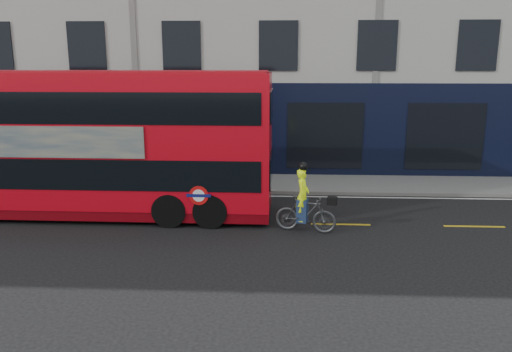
{
  "coord_description": "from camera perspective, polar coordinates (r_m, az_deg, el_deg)",
  "views": [
    {
      "loc": [
        6.15,
        -13.12,
        4.81
      ],
      "look_at": [
        5.39,
        1.86,
        1.41
      ],
      "focal_mm": 35.0,
      "sensor_mm": 36.0,
      "label": 1
    }
  ],
  "objects": [
    {
      "name": "road_edge_line",
      "position": [
        19.46,
        -15.63,
        -2.0
      ],
      "size": [
        58.0,
        0.1,
        0.01
      ],
      "primitive_type": "cube",
      "color": "silver",
      "rests_on": "ground"
    },
    {
      "name": "building_terrace",
      "position": [
        26.92,
        -10.88,
        18.29
      ],
      "size": [
        50.0,
        10.07,
        15.0
      ],
      "color": "#A7A59E",
      "rests_on": "ground"
    },
    {
      "name": "kerb",
      "position": [
        19.72,
        -15.37,
        -1.61
      ],
      "size": [
        60.0,
        0.12,
        0.13
      ],
      "primitive_type": "cube",
      "color": "slate",
      "rests_on": "ground"
    },
    {
      "name": "pavement",
      "position": [
        21.11,
        -14.12,
        -0.62
      ],
      "size": [
        60.0,
        3.0,
        0.12
      ],
      "primitive_type": "cube",
      "color": "slate",
      "rests_on": "ground"
    },
    {
      "name": "bus",
      "position": [
        16.62,
        -18.1,
        3.64
      ],
      "size": [
        11.41,
        2.71,
        4.59
      ],
      "rotation": [
        0.0,
        0.0,
        -0.01
      ],
      "color": "red",
      "rests_on": "ground"
    },
    {
      "name": "lane_dashes",
      "position": [
        16.58,
        -19.09,
        -4.8
      ],
      "size": [
        58.0,
        0.12,
        0.01
      ],
      "primitive_type": null,
      "color": "gold",
      "rests_on": "ground"
    },
    {
      "name": "ground",
      "position": [
        15.27,
        -21.16,
        -6.48
      ],
      "size": [
        120.0,
        120.0,
        0.0
      ],
      "primitive_type": "plane",
      "color": "black",
      "rests_on": "ground"
    },
    {
      "name": "cyclist",
      "position": [
        14.53,
        5.62,
        -3.76
      ],
      "size": [
        1.86,
        0.92,
        2.07
      ],
      "rotation": [
        0.0,
        0.0,
        -0.24
      ],
      "color": "#404245",
      "rests_on": "ground"
    }
  ]
}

